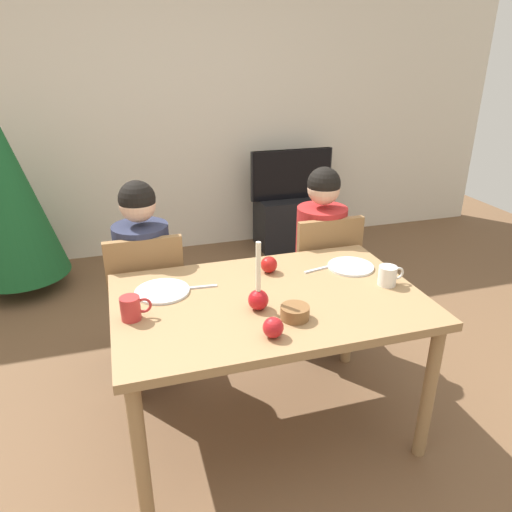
% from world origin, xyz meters
% --- Properties ---
extents(ground_plane, '(7.68, 7.68, 0.00)m').
position_xyz_m(ground_plane, '(0.00, 0.00, 0.00)').
color(ground_plane, brown).
extents(back_wall, '(6.40, 0.10, 2.60)m').
position_xyz_m(back_wall, '(0.00, 2.60, 1.30)').
color(back_wall, beige).
rests_on(back_wall, ground).
extents(dining_table, '(1.40, 0.90, 0.75)m').
position_xyz_m(dining_table, '(0.00, 0.00, 0.67)').
color(dining_table, '#99754C').
rests_on(dining_table, ground).
extents(chair_left, '(0.40, 0.40, 0.90)m').
position_xyz_m(chair_left, '(-0.51, 0.61, 0.51)').
color(chair_left, olive).
rests_on(chair_left, ground).
extents(chair_right, '(0.40, 0.40, 0.90)m').
position_xyz_m(chair_right, '(0.54, 0.61, 0.51)').
color(chair_right, olive).
rests_on(chair_right, ground).
extents(person_left_child, '(0.30, 0.30, 1.17)m').
position_xyz_m(person_left_child, '(-0.51, 0.64, 0.57)').
color(person_left_child, '#33384C').
rests_on(person_left_child, ground).
extents(person_right_child, '(0.30, 0.30, 1.17)m').
position_xyz_m(person_right_child, '(0.54, 0.64, 0.57)').
color(person_right_child, '#33384C').
rests_on(person_right_child, ground).
extents(tv_stand, '(0.64, 0.40, 0.48)m').
position_xyz_m(tv_stand, '(0.98, 2.30, 0.24)').
color(tv_stand, black).
rests_on(tv_stand, ground).
extents(tv, '(0.79, 0.05, 0.46)m').
position_xyz_m(tv, '(0.98, 2.30, 0.71)').
color(tv, black).
rests_on(tv, tv_stand).
extents(christmas_tree, '(0.73, 0.73, 1.55)m').
position_xyz_m(christmas_tree, '(-1.40, 2.02, 0.80)').
color(christmas_tree, brown).
rests_on(christmas_tree, ground).
extents(candle_centerpiece, '(0.09, 0.09, 0.31)m').
position_xyz_m(candle_centerpiece, '(-0.08, -0.09, 0.82)').
color(candle_centerpiece, red).
rests_on(candle_centerpiece, dining_table).
extents(plate_left, '(0.25, 0.25, 0.01)m').
position_xyz_m(plate_left, '(-0.46, 0.18, 0.76)').
color(plate_left, silver).
rests_on(plate_left, dining_table).
extents(plate_right, '(0.24, 0.24, 0.01)m').
position_xyz_m(plate_right, '(0.51, 0.18, 0.76)').
color(plate_right, silver).
rests_on(plate_right, dining_table).
extents(mug_left, '(0.13, 0.08, 0.10)m').
position_xyz_m(mug_left, '(-0.61, -0.02, 0.80)').
color(mug_left, '#B72D2D').
rests_on(mug_left, dining_table).
extents(mug_right, '(0.13, 0.09, 0.09)m').
position_xyz_m(mug_right, '(0.58, -0.05, 0.80)').
color(mug_right, silver).
rests_on(mug_right, dining_table).
extents(fork_left, '(0.18, 0.03, 0.01)m').
position_xyz_m(fork_left, '(-0.29, 0.18, 0.75)').
color(fork_left, silver).
rests_on(fork_left, dining_table).
extents(fork_right, '(0.18, 0.05, 0.01)m').
position_xyz_m(fork_right, '(0.34, 0.20, 0.75)').
color(fork_right, silver).
rests_on(fork_right, dining_table).
extents(bowl_walnuts, '(0.12, 0.12, 0.06)m').
position_xyz_m(bowl_walnuts, '(0.05, -0.21, 0.78)').
color(bowl_walnuts, brown).
rests_on(bowl_walnuts, dining_table).
extents(apple_near_candle, '(0.08, 0.08, 0.08)m').
position_xyz_m(apple_near_candle, '(0.08, 0.25, 0.79)').
color(apple_near_candle, '#AF1714').
rests_on(apple_near_candle, dining_table).
extents(apple_by_left_plate, '(0.08, 0.08, 0.08)m').
position_xyz_m(apple_by_left_plate, '(-0.09, -0.32, 0.79)').
color(apple_by_left_plate, '#B1191D').
rests_on(apple_by_left_plate, dining_table).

